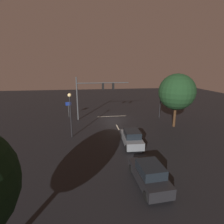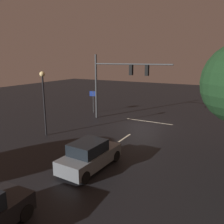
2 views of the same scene
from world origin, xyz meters
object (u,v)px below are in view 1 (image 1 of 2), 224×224
at_px(car_distant, 149,174).
at_px(tree_left_near, 177,92).
at_px(street_lamp_right_kerb, 70,107).
at_px(route_sign, 68,106).
at_px(car_approaching, 132,138).
at_px(traffic_signal_assembly, 94,91).
at_px(street_lamp_left_kerb, 161,96).

distance_m(car_distant, tree_left_near, 14.89).
relative_size(street_lamp_right_kerb, route_sign, 2.04).
bearing_deg(tree_left_near, route_sign, -25.00).
distance_m(car_approaching, tree_left_near, 10.05).
distance_m(traffic_signal_assembly, route_sign, 5.39).
bearing_deg(traffic_signal_assembly, route_sign, -23.26).
bearing_deg(tree_left_near, street_lamp_left_kerb, -87.06).
height_order(car_approaching, route_sign, route_sign).
height_order(street_lamp_left_kerb, street_lamp_right_kerb, street_lamp_right_kerb).
relative_size(car_approaching, tree_left_near, 0.59).
bearing_deg(car_distant, route_sign, -68.65).
distance_m(street_lamp_left_kerb, route_sign, 15.56).
bearing_deg(street_lamp_left_kerb, route_sign, -9.69).
xyz_separation_m(traffic_signal_assembly, car_distant, (-3.15, 17.18, -3.83)).
xyz_separation_m(car_approaching, route_sign, (7.88, -12.28, 1.12)).
relative_size(traffic_signal_assembly, car_distant, 1.88).
relative_size(car_approaching, street_lamp_left_kerb, 0.83).
height_order(traffic_signal_assembly, street_lamp_left_kerb, traffic_signal_assembly).
bearing_deg(route_sign, car_distant, 111.35).
distance_m(street_lamp_left_kerb, street_lamp_right_kerb, 15.49).
xyz_separation_m(traffic_signal_assembly, route_sign, (4.28, -1.84, -2.71)).
bearing_deg(car_approaching, route_sign, -57.32).
distance_m(traffic_signal_assembly, car_distant, 17.88).
distance_m(car_approaching, street_lamp_right_kerb, 7.99).
bearing_deg(street_lamp_right_kerb, route_sign, -82.67).
bearing_deg(street_lamp_left_kerb, car_approaching, 52.78).
height_order(traffic_signal_assembly, car_distant, traffic_signal_assembly).
relative_size(traffic_signal_assembly, car_approaching, 1.88).
height_order(car_approaching, car_distant, same).
distance_m(car_approaching, car_distant, 6.75).
xyz_separation_m(car_distant, route_sign, (7.44, -19.02, 1.12)).
height_order(street_lamp_right_kerb, route_sign, street_lamp_right_kerb).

